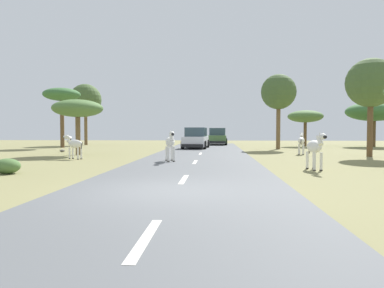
# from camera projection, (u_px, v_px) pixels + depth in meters

# --- Properties ---
(ground_plane) EXTENTS (90.00, 90.00, 0.00)m
(ground_plane) POSITION_uv_depth(u_px,v_px,m) (166.00, 192.00, 9.00)
(ground_plane) COLOR olive
(road) EXTENTS (6.00, 64.00, 0.05)m
(road) POSITION_uv_depth(u_px,v_px,m) (177.00, 191.00, 8.99)
(road) COLOR #56595B
(road) RESTS_ON ground_plane
(lane_markings) EXTENTS (0.16, 56.00, 0.01)m
(lane_markings) POSITION_uv_depth(u_px,v_px,m) (172.00, 198.00, 7.99)
(lane_markings) COLOR silver
(lane_markings) RESTS_ON road
(zebra_0) EXTENTS (0.69, 1.59, 1.53)m
(zebra_0) POSITION_uv_depth(u_px,v_px,m) (170.00, 143.00, 17.34)
(zebra_0) COLOR silver
(zebra_0) RESTS_ON road
(zebra_1) EXTENTS (1.36, 0.79, 1.36)m
(zebra_1) POSITION_uv_depth(u_px,v_px,m) (74.00, 144.00, 19.26)
(zebra_1) COLOR silver
(zebra_1) RESTS_ON ground_plane
(zebra_2) EXTENTS (0.57, 1.61, 1.52)m
(zebra_2) POSITION_uv_depth(u_px,v_px,m) (315.00, 147.00, 13.93)
(zebra_2) COLOR silver
(zebra_2) RESTS_ON ground_plane
(zebra_3) EXTENTS (0.67, 1.51, 1.45)m
(zebra_3) POSITION_uv_depth(u_px,v_px,m) (301.00, 141.00, 22.93)
(zebra_3) COLOR silver
(zebra_3) RESTS_ON ground_plane
(car_0) EXTENTS (2.25, 4.45, 1.74)m
(car_0) POSITION_uv_depth(u_px,v_px,m) (196.00, 139.00, 29.93)
(car_0) COLOR silver
(car_0) RESTS_ON road
(car_1) EXTENTS (2.06, 4.36, 1.74)m
(car_1) POSITION_uv_depth(u_px,v_px,m) (217.00, 137.00, 37.32)
(car_1) COLOR #476B38
(car_1) RESTS_ON road
(tree_0) EXTENTS (2.87, 2.87, 6.14)m
(tree_0) POSITION_uv_depth(u_px,v_px,m) (279.00, 92.00, 29.15)
(tree_0) COLOR brown
(tree_0) RESTS_ON ground_plane
(tree_2) EXTENTS (3.27, 3.27, 5.34)m
(tree_2) POSITION_uv_depth(u_px,v_px,m) (62.00, 96.00, 31.91)
(tree_2) COLOR brown
(tree_2) RESTS_ON ground_plane
(tree_3) EXTENTS (5.18, 5.18, 4.24)m
(tree_3) POSITION_uv_depth(u_px,v_px,m) (374.00, 112.00, 33.60)
(tree_3) COLOR brown
(tree_3) RESTS_ON ground_plane
(tree_4) EXTENTS (3.36, 3.36, 3.49)m
(tree_4) POSITION_uv_depth(u_px,v_px,m) (305.00, 117.00, 34.52)
(tree_4) COLOR brown
(tree_4) RESTS_ON ground_plane
(tree_5) EXTENTS (3.29, 3.29, 6.40)m
(tree_5) POSITION_uv_depth(u_px,v_px,m) (85.00, 100.00, 37.33)
(tree_5) COLOR brown
(tree_5) RESTS_ON ground_plane
(tree_6) EXTENTS (3.15, 3.15, 3.50)m
(tree_6) POSITION_uv_depth(u_px,v_px,m) (78.00, 109.00, 22.48)
(tree_6) COLOR brown
(tree_6) RESTS_ON ground_plane
(tree_7) EXTENTS (2.86, 2.86, 5.78)m
(tree_7) POSITION_uv_depth(u_px,v_px,m) (371.00, 83.00, 20.87)
(tree_7) COLOR brown
(tree_7) RESTS_ON ground_plane
(bush_0) EXTENTS (0.92, 0.83, 0.55)m
(bush_0) POSITION_uv_depth(u_px,v_px,m) (7.00, 166.00, 12.80)
(bush_0) COLOR #4C7038
(bush_0) RESTS_ON ground_plane
(rock_3) EXTENTS (0.37, 0.28, 0.19)m
(rock_3) POSITION_uv_depth(u_px,v_px,m) (62.00, 151.00, 25.54)
(rock_3) COLOR gray
(rock_3) RESTS_ON ground_plane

